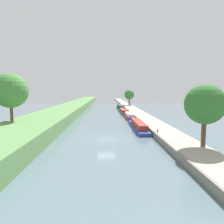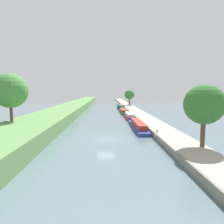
{
  "view_description": "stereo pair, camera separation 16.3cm",
  "coord_description": "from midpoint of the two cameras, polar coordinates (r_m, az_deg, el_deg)",
  "views": [
    {
      "loc": [
        -0.11,
        -28.7,
        7.01
      ],
      "look_at": [
        1.78,
        27.76,
        1.0
      ],
      "focal_mm": 32.3,
      "sensor_mm": 36.0,
      "label": 1
    },
    {
      "loc": [
        0.06,
        -28.71,
        7.01
      ],
      "look_at": [
        1.78,
        27.76,
        1.0
      ],
      "focal_mm": 32.3,
      "sensor_mm": 36.0,
      "label": 2
    }
  ],
  "objects": [
    {
      "name": "stone_quay",
      "position": [
        30.33,
        12.25,
        -6.6
      ],
      "size": [
        0.25,
        260.0,
        0.85
      ],
      "color": "gray",
      "rests_on": "ground_plane"
    },
    {
      "name": "narrowboat_red",
      "position": [
        52.3,
        4.85,
        -1.02
      ],
      "size": [
        1.81,
        10.73,
        1.86
      ],
      "color": "maroon",
      "rests_on": "ground_plane"
    },
    {
      "name": "left_grassy_bank",
      "position": [
        31.58,
        -23.66,
        -5.25
      ],
      "size": [
        8.79,
        260.0,
        2.18
      ],
      "color": "#5B894C",
      "rests_on": "ground_plane"
    },
    {
      "name": "tree_leftbank_downstream",
      "position": [
        35.54,
        -26.76,
        5.4
      ],
      "size": [
        5.43,
        5.43,
        7.55
      ],
      "color": "brown",
      "rests_on": "left_grassy_bank"
    },
    {
      "name": "mooring_bollard_near",
      "position": [
        30.93,
        12.76,
        -5.23
      ],
      "size": [
        0.16,
        0.16,
        0.45
      ],
      "color": "black",
      "rests_on": "right_towpath"
    },
    {
      "name": "mooring_bollard_far",
      "position": [
        86.13,
        3.39,
        2.08
      ],
      "size": [
        0.16,
        0.16,
        0.45
      ],
      "color": "black",
      "rests_on": "right_towpath"
    },
    {
      "name": "tree_rightbank_near",
      "position": [
        24.23,
        24.8,
        1.92
      ],
      "size": [
        4.41,
        4.41,
        6.92
      ],
      "color": "brown",
      "rests_on": "right_towpath"
    },
    {
      "name": "tree_rightbank_midnear",
      "position": [
        86.87,
        5.02,
        4.94
      ],
      "size": [
        4.2,
        4.2,
        6.66
      ],
      "color": "#4C3828",
      "rests_on": "right_towpath"
    },
    {
      "name": "ground_plane",
      "position": [
        29.55,
        -1.67,
        -7.66
      ],
      "size": [
        160.0,
        160.0,
        0.0
      ],
      "primitive_type": "plane",
      "color": "slate"
    },
    {
      "name": "narrowboat_navy",
      "position": [
        79.47,
        2.42,
        1.43
      ],
      "size": [
        2.07,
        13.93,
        2.1
      ],
      "color": "#141E42",
      "rests_on": "ground_plane"
    },
    {
      "name": "person_walking",
      "position": [
        81.09,
        5.33,
        2.28
      ],
      "size": [
        0.34,
        0.34,
        1.66
      ],
      "color": "#282D42",
      "rests_on": "right_towpath"
    },
    {
      "name": "narrowboat_blue",
      "position": [
        38.11,
        7.3,
        -3.67
      ],
      "size": [
        1.85,
        15.0,
        2.05
      ],
      "color": "#283D93",
      "rests_on": "ground_plane"
    },
    {
      "name": "right_towpath",
      "position": [
        30.93,
        16.17,
        -6.51
      ],
      "size": [
        4.07,
        260.0,
        0.8
      ],
      "color": "#A89E8E",
      "rests_on": "ground_plane"
    },
    {
      "name": "narrowboat_green",
      "position": [
        65.24,
        3.27,
        0.3
      ],
      "size": [
        2.15,
        13.41,
        2.05
      ],
      "color": "#1E6033",
      "rests_on": "ground_plane"
    }
  ]
}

